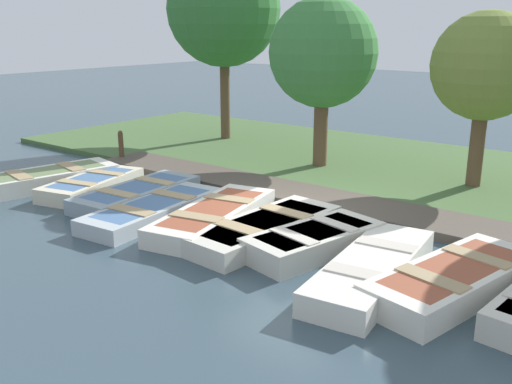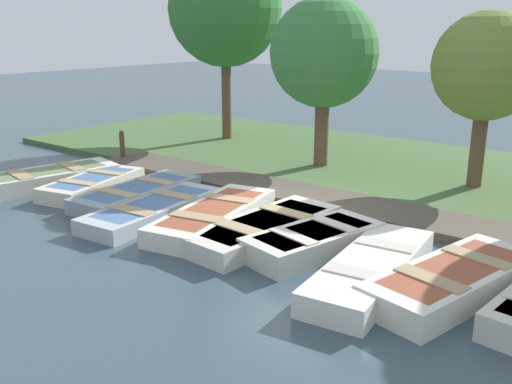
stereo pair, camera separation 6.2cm
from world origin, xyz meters
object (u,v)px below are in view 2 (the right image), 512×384
rowboat_6 (314,241)px  park_tree_left (324,54)px  rowboat_1 (93,184)px  rowboat_2 (138,194)px  rowboat_8 (454,280)px  rowboat_0 (47,178)px  rowboat_4 (214,216)px  park_tree_far_left (225,10)px  mooring_post_near (122,146)px  rowboat_3 (154,209)px  park_tree_center (487,67)px  rowboat_5 (264,229)px  rowboat_7 (371,269)px

rowboat_6 → park_tree_left: (-5.23, -3.09, 2.96)m
rowboat_1 → rowboat_6: bearing=76.9°
rowboat_2 → rowboat_8: (0.22, 7.39, 0.04)m
rowboat_0 → rowboat_6: size_ratio=1.29×
rowboat_2 → rowboat_4: rowboat_4 is taller
park_tree_far_left → mooring_post_near: bearing=-5.8°
rowboat_3 → rowboat_6: (-0.42, 3.71, 0.05)m
park_tree_center → rowboat_8: bearing=15.0°
rowboat_5 → rowboat_6: bearing=93.0°
rowboat_2 → park_tree_left: size_ratio=0.70×
rowboat_3 → rowboat_7: (0.04, 5.07, 0.03)m
rowboat_0 → park_tree_far_left: bearing=-167.0°
rowboat_2 → rowboat_8: rowboat_8 is taller
rowboat_1 → rowboat_2: bearing=82.5°
rowboat_2 → rowboat_1: bearing=-88.5°
rowboat_3 → mooring_post_near: 5.34m
rowboat_4 → park_tree_left: size_ratio=0.78×
rowboat_8 → park_tree_center: 6.58m
rowboat_5 → rowboat_8: size_ratio=1.01×
rowboat_1 → rowboat_2: rowboat_1 is taller
park_tree_far_left → park_tree_center: (0.98, 8.76, -1.43)m
rowboat_2 → park_tree_far_left: park_tree_far_left is taller
park_tree_far_left → park_tree_left: park_tree_far_left is taller
rowboat_0 → park_tree_center: size_ratio=0.85×
rowboat_3 → park_tree_center: size_ratio=0.82×
rowboat_1 → rowboat_6: 6.32m
mooring_post_near → rowboat_6: bearing=73.3°
rowboat_6 → rowboat_8: rowboat_6 is taller
rowboat_1 → park_tree_left: bearing=135.1°
rowboat_1 → rowboat_4: bearing=76.9°
rowboat_1 → rowboat_2: (-0.15, 1.47, -0.01)m
rowboat_6 → park_tree_left: 6.76m
rowboat_5 → park_tree_far_left: size_ratio=0.55×
rowboat_2 → mooring_post_near: bearing=-129.1°
rowboat_1 → rowboat_8: bearing=76.2°
rowboat_2 → rowboat_3: size_ratio=0.94×
rowboat_2 → park_tree_left: 6.17m
mooring_post_near → rowboat_1: bearing=37.2°
rowboat_0 → rowboat_5: (-0.44, 6.51, -0.02)m
rowboat_2 → park_tree_far_left: 8.31m
rowboat_4 → rowboat_6: size_ratio=1.30×
rowboat_2 → rowboat_6: size_ratio=1.16×
rowboat_4 → rowboat_5: 1.26m
rowboat_0 → rowboat_8: rowboat_8 is taller
rowboat_1 → rowboat_3: 2.65m
rowboat_1 → rowboat_5: 5.20m
rowboat_1 → rowboat_4: size_ratio=0.80×
rowboat_2 → rowboat_4: size_ratio=0.90×
rowboat_8 → rowboat_3: bearing=-74.2°
rowboat_8 → park_tree_left: bearing=-120.6°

